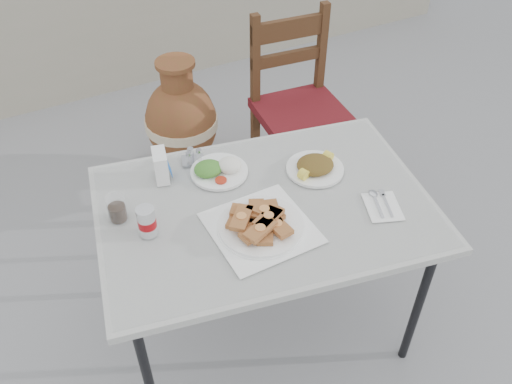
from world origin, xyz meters
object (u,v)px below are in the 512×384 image
salad_chopped_plate (315,166)px  terracotta_urn (182,123)px  napkin_holder (161,166)px  salad_rice_plate (218,169)px  chair (299,107)px  condiment_caddy (193,158)px  cafe_table (265,214)px  cola_glass (117,210)px  soda_can (147,221)px  pide_plate (261,222)px

salad_chopped_plate → terracotta_urn: bearing=98.1°
salad_chopped_plate → napkin_holder: 0.61m
salad_rice_plate → chair: chair is taller
napkin_holder → condiment_caddy: 0.16m
salad_rice_plate → salad_chopped_plate: bearing=-24.9°
chair → condiment_caddy: bearing=-145.0°
cafe_table → salad_rice_plate: size_ratio=5.97×
cola_glass → condiment_caddy: (0.37, 0.18, -0.02)m
soda_can → cola_glass: 0.14m
cafe_table → terracotta_urn: 1.28m
chair → terracotta_urn: chair is taller
pide_plate → salad_rice_plate: size_ratio=1.54×
soda_can → terracotta_urn: 1.37m
cola_glass → salad_chopped_plate: bearing=-6.9°
salad_chopped_plate → chair: (0.37, 0.72, -0.25)m
salad_rice_plate → soda_can: (-0.36, -0.19, 0.04)m
pide_plate → cola_glass: 0.52m
salad_rice_plate → condiment_caddy: size_ratio=2.18×
soda_can → salad_chopped_plate: bearing=2.2°
salad_chopped_plate → condiment_caddy: (-0.41, 0.28, 0.00)m
cola_glass → terracotta_urn: (0.62, 1.04, -0.46)m
pide_plate → napkin_holder: 0.48m
salad_rice_plate → chair: (0.72, 0.56, -0.25)m
cafe_table → salad_chopped_plate: bearing=17.1°
napkin_holder → chair: chair is taller
cafe_table → terracotta_urn: bearing=84.8°
cafe_table → salad_chopped_plate: salad_chopped_plate is taller
salad_rice_plate → condiment_caddy: 0.13m
napkin_holder → condiment_caddy: bearing=28.4°
condiment_caddy → salad_rice_plate: bearing=-61.1°
cafe_table → napkin_holder: napkin_holder is taller
terracotta_urn → cola_glass: bearing=-120.6°
salad_rice_plate → pide_plate: bearing=-89.0°
salad_chopped_plate → pide_plate: bearing=-151.5°
pide_plate → chair: chair is taller
soda_can → terracotta_urn: size_ratio=0.16×
cafe_table → chair: bearing=51.4°
soda_can → napkin_holder: bearing=60.8°
cola_glass → cafe_table: bearing=-19.4°
salad_chopped_plate → napkin_holder: size_ratio=1.88×
salad_chopped_plate → chair: chair is taller
salad_rice_plate → cafe_table: bearing=-72.6°
salad_chopped_plate → condiment_caddy: condiment_caddy is taller
salad_rice_plate → soda_can: size_ratio=1.96×
pide_plate → napkin_holder: size_ratio=2.86×
salad_chopped_plate → condiment_caddy: bearing=146.3°
cafe_table → chair: (0.64, 0.80, -0.17)m
terracotta_urn → cafe_table: bearing=-95.2°
salad_rice_plate → terracotta_urn: (0.19, 0.98, -0.43)m
cafe_table → soda_can: size_ratio=11.71×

